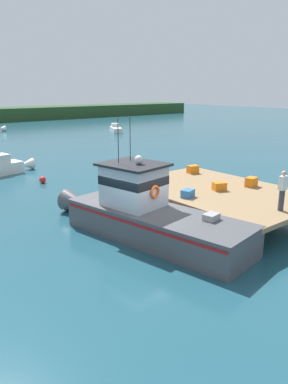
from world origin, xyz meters
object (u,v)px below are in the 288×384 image
at_px(crate_stack_mid_dock, 193,169).
at_px(bait_bucket, 157,183).
at_px(mooring_buoy_inshore, 43,180).
at_px(deckhand_by_the_boat, 282,190).
at_px(main_fishing_boat, 145,213).
at_px(crate_single_by_cleat, 219,186).
at_px(crate_single_far, 188,193).
at_px(crate_stack_near_edge, 251,182).
at_px(moored_boat_far_left, 116,129).

bearing_deg(crate_stack_mid_dock, bait_bucket, -164.37).
distance_m(bait_bucket, mooring_buoy_inshore, 9.15).
relative_size(bait_bucket, deckhand_by_the_boat, 0.21).
distance_m(main_fishing_boat, crate_single_by_cleat, 4.59).
distance_m(crate_stack_mid_dock, deckhand_by_the_boat, 7.39).
bearing_deg(crate_single_far, crate_stack_near_edge, -9.38).
bearing_deg(crate_stack_near_edge, moored_boat_far_left, 66.15).
distance_m(crate_single_by_cleat, bait_bucket, 3.06).
distance_m(main_fishing_boat, bait_bucket, 3.64).
bearing_deg(moored_boat_far_left, mooring_buoy_inshore, -133.78).
xyz_separation_m(crate_single_far, deckhand_by_the_boat, (1.53, -3.69, 0.68)).
relative_size(crate_single_by_cleat, moored_boat_far_left, 0.13).
xyz_separation_m(crate_stack_mid_dock, mooring_buoy_inshore, (-5.82, 7.80, -1.21)).
bearing_deg(crate_stack_mid_dock, crate_single_far, -138.63).
height_order(moored_boat_far_left, mooring_buoy_inshore, moored_boat_far_left).
bearing_deg(crate_stack_near_edge, crate_single_far, 170.62).
height_order(crate_single_far, crate_stack_mid_dock, crate_stack_mid_dock).
distance_m(crate_single_far, crate_stack_near_edge, 3.89).
bearing_deg(mooring_buoy_inshore, main_fishing_boat, -92.54).
xyz_separation_m(crate_single_far, moored_boat_far_left, (18.53, 32.59, -0.96)).
height_order(crate_single_by_cleat, mooring_buoy_inshore, crate_single_by_cleat).
bearing_deg(deckhand_by_the_boat, crate_stack_mid_dock, 72.30).
distance_m(crate_single_by_cleat, deckhand_by_the_boat, 3.68).
distance_m(crate_stack_near_edge, bait_bucket, 4.71).
height_order(crate_single_far, mooring_buoy_inshore, crate_single_far).
height_order(crate_stack_mid_dock, moored_boat_far_left, crate_stack_mid_dock).
bearing_deg(deckhand_by_the_boat, crate_stack_near_edge, 52.93).
bearing_deg(main_fishing_boat, mooring_buoy_inshore, 87.46).
bearing_deg(mooring_buoy_inshore, crate_single_far, -79.56).
relative_size(moored_boat_far_left, mooring_buoy_inshore, 10.84).
xyz_separation_m(crate_stack_near_edge, mooring_buoy_inshore, (-5.89, 11.75, -1.21)).
distance_m(main_fishing_boat, deckhand_by_the_boat, 5.54).
bearing_deg(deckhand_by_the_boat, mooring_buoy_inshore, 103.60).
bearing_deg(crate_stack_near_edge, main_fishing_boat, 175.17).
bearing_deg(moored_boat_far_left, crate_single_far, -119.62).
distance_m(deckhand_by_the_boat, moored_boat_far_left, 40.10).
height_order(crate_stack_near_edge, deckhand_by_the_boat, deckhand_by_the_boat).
relative_size(crate_single_far, deckhand_by_the_boat, 0.37).
xyz_separation_m(crate_stack_near_edge, bait_bucket, (-3.68, 2.95, -0.06)).
distance_m(moored_boat_far_left, mooring_buoy_inshore, 29.75).
xyz_separation_m(main_fishing_boat, crate_single_by_cleat, (4.58, -0.02, 0.39)).
distance_m(crate_stack_near_edge, deckhand_by_the_boat, 3.88).
bearing_deg(deckhand_by_the_boat, bait_bucket, 102.86).
relative_size(main_fishing_boat, crate_stack_near_edge, 16.61).
relative_size(main_fishing_boat, crate_stack_mid_dock, 16.61).
bearing_deg(main_fishing_boat, crate_single_by_cleat, -0.19).
xyz_separation_m(bait_bucket, moored_boat_far_left, (18.37, 30.28, -0.96)).
bearing_deg(main_fishing_boat, crate_single_far, 2.14).
relative_size(crate_single_by_cleat, crate_stack_near_edge, 1.00).
relative_size(crate_stack_near_edge, deckhand_by_the_boat, 0.37).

